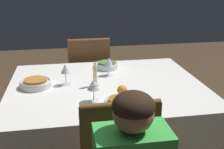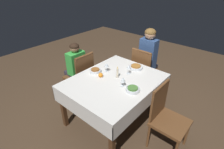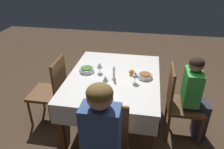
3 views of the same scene
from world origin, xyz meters
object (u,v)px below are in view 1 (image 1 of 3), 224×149
wine_glass_east (65,70)px  bowl_south (107,65)px  wine_glass_south (109,63)px  candle_centerpiece (95,76)px  chair_south (89,77)px  bowl_north (119,103)px  dining_table (106,95)px  bowl_east (36,83)px  wine_glass_north (93,85)px  orange_fruit (122,90)px

wine_glass_east → bowl_south: 0.46m
wine_glass_south → candle_centerpiece: size_ratio=0.79×
wine_glass_east → wine_glass_south: (-0.33, -0.14, -0.01)m
chair_south → bowl_north: size_ratio=5.23×
dining_table → chair_south: bearing=-85.9°
wine_glass_south → wine_glass_east: bearing=23.1°
chair_south → wine_glass_east: bearing=73.7°
bowl_south → wine_glass_south: (0.01, 0.17, 0.07)m
bowl_east → bowl_south: 0.63m
chair_south → candle_centerpiece: 0.87m
wine_glass_east → wine_glass_south: wine_glass_east is taller
dining_table → wine_glass_north: 0.34m
bowl_north → wine_glass_north: size_ratio=1.24×
wine_glass_east → dining_table: bearing=171.1°
wine_glass_east → bowl_south: (-0.33, -0.31, -0.08)m
candle_centerpiece → orange_fruit: 0.25m
bowl_north → wine_glass_south: 0.56m
bowl_east → bowl_south: size_ratio=1.14×
candle_centerpiece → dining_table: bearing=-169.1°
wine_glass_east → candle_centerpiece: size_ratio=0.85×
wine_glass_south → orange_fruit: 0.40m
chair_south → wine_glass_east: chair_south is taller
dining_table → bowl_north: (-0.02, 0.37, 0.11)m
wine_glass_north → orange_fruit: wine_glass_north is taller
dining_table → orange_fruit: 0.25m
bowl_north → candle_centerpiece: bearing=-74.3°
dining_table → candle_centerpiece: (0.08, 0.02, 0.15)m
bowl_south → wine_glass_south: size_ratio=1.35×
bowl_east → wine_glass_east: bearing=-177.4°
chair_south → bowl_south: bearing=104.0°
dining_table → wine_glass_north: (0.12, 0.26, 0.19)m
wine_glass_east → bowl_south: bearing=-137.5°
chair_south → wine_glass_south: chair_south is taller
chair_south → bowl_north: (-0.08, 1.17, 0.26)m
bowl_east → wine_glass_east: 0.22m
candle_centerpiece → bowl_east: bearing=-7.0°
wine_glass_north → orange_fruit: 0.21m
wine_glass_east → wine_glass_south: bearing=-156.9°
wine_glass_east → bowl_south: size_ratio=0.80×
wine_glass_east → candle_centerpiece: bearing=163.4°
bowl_north → wine_glass_south: wine_glass_south is taller
bowl_east → orange_fruit: bearing=156.4°
wine_glass_east → orange_fruit: bearing=144.3°
wine_glass_east → chair_south: bearing=-106.3°
bowl_north → bowl_south: bearing=-92.8°
chair_south → wine_glass_south: bearing=99.7°
candle_centerpiece → wine_glass_south: bearing=-122.7°
chair_south → bowl_east: bearing=60.8°
bowl_east → wine_glass_south: 0.56m
wine_glass_south → bowl_south: bearing=-92.6°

